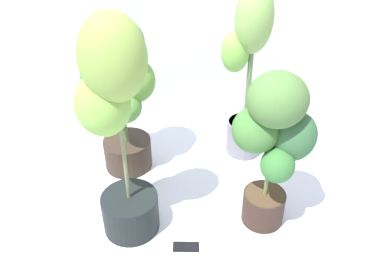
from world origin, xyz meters
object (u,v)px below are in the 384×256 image
(potted_plant_front_right, at_px, (273,138))
(potted_plant_back_right, at_px, (247,68))
(potted_plant_back_left, at_px, (120,87))
(potted_plant_front_left, at_px, (116,122))
(cell_phone, at_px, (186,247))

(potted_plant_front_right, xyz_separation_m, potted_plant_back_right, (0.02, 0.55, 0.06))
(potted_plant_back_left, xyz_separation_m, potted_plant_back_right, (0.65, 0.06, 0.04))
(potted_plant_front_left, height_order, potted_plant_back_left, potted_plant_front_left)
(potted_plant_front_left, distance_m, potted_plant_back_left, 0.46)
(potted_plant_back_right, bearing_deg, cell_phone, -120.57)
(potted_plant_back_left, bearing_deg, cell_phone, -67.36)
(potted_plant_back_left, bearing_deg, potted_plant_back_right, 5.22)
(potted_plant_back_left, relative_size, potted_plant_back_right, 0.87)
(potted_plant_front_right, bearing_deg, potted_plant_back_right, 87.98)
(potted_plant_front_left, height_order, cell_phone, potted_plant_front_left)
(potted_plant_front_right, bearing_deg, cell_phone, -162.02)
(potted_plant_back_left, xyz_separation_m, cell_phone, (0.26, -0.61, -0.49))
(potted_plant_front_right, distance_m, potted_plant_back_left, 0.80)
(potted_plant_front_right, relative_size, cell_phone, 5.00)
(cell_phone, bearing_deg, potted_plant_front_left, 64.81)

